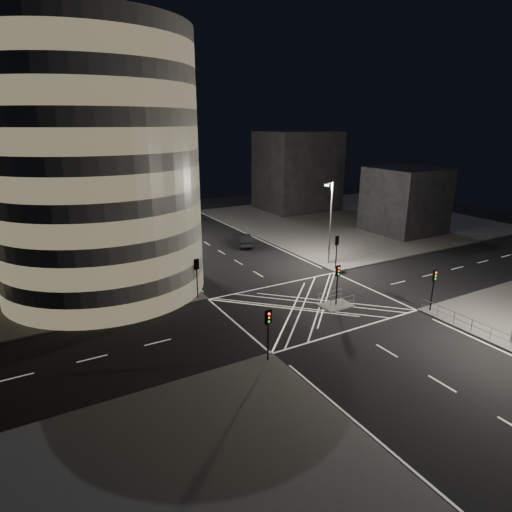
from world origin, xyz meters
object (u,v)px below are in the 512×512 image
traffic_signal_fl (197,271)px  traffic_signal_fr (337,246)px  traffic_signal_island (338,278)px  street_lamp_left_near (171,234)px  traffic_signal_nr (434,282)px  sedan (243,240)px  traffic_signal_nl (268,326)px  central_island (336,305)px  street_lamp_right_far (330,220)px  street_lamp_left_far (130,206)px

traffic_signal_fl → traffic_signal_fr: same height
traffic_signal_fl → traffic_signal_island: same height
traffic_signal_island → street_lamp_left_near: bearing=130.3°
traffic_signal_nr → sedan: bearing=99.5°
traffic_signal_fl → traffic_signal_island: 13.62m
traffic_signal_island → traffic_signal_nl: bearing=-153.9°
central_island → street_lamp_right_far: bearing=54.7°
traffic_signal_fr → street_lamp_left_near: bearing=164.1°
street_lamp_left_far → street_lamp_right_far: 28.23m
traffic_signal_fr → traffic_signal_nl: bearing=-142.3°
traffic_signal_fr → street_lamp_left_near: street_lamp_left_near is taller
central_island → traffic_signal_nl: (-10.80, -5.30, 2.84)m
traffic_signal_nl → traffic_signal_fr: same height
traffic_signal_nl → street_lamp_right_far: bearing=40.9°
traffic_signal_fl → street_lamp_left_far: bearing=91.6°
traffic_signal_island → street_lamp_left_near: 17.89m
central_island → traffic_signal_fr: size_ratio=0.75×
traffic_signal_nl → street_lamp_right_far: 24.27m
central_island → traffic_signal_fr: 11.10m
traffic_signal_nl → traffic_signal_nr: same height
street_lamp_left_far → traffic_signal_nr: bearing=-63.6°
traffic_signal_fl → street_lamp_left_near: (-0.64, 5.20, 2.63)m
traffic_signal_nr → sedan: (-4.73, 28.15, -2.06)m
traffic_signal_island → street_lamp_left_near: (-11.44, 13.50, 2.63)m
street_lamp_left_near → central_island: bearing=-49.7°
central_island → sedan: 22.96m
traffic_signal_nl → traffic_signal_fl: bearing=90.0°
traffic_signal_fr → traffic_signal_nr: bearing=-90.0°
central_island → traffic_signal_nl: traffic_signal_nl is taller
traffic_signal_nr → sedan: 28.62m
traffic_signal_fl → traffic_signal_fr: (17.60, 0.00, 0.00)m
central_island → street_lamp_left_near: 18.52m
traffic_signal_nr → street_lamp_right_far: 16.03m
central_island → street_lamp_left_near: (-11.44, 13.50, 5.47)m
central_island → street_lamp_left_far: street_lamp_left_far is taller
traffic_signal_nl → central_island: bearing=26.1°
sedan → central_island: bearing=100.9°
traffic_signal_fr → traffic_signal_island: size_ratio=1.00×
central_island → traffic_signal_nr: 9.08m
street_lamp_right_far → traffic_signal_fr: bearing=-106.1°
street_lamp_left_near → traffic_signal_island: bearing=-49.7°
sedan → traffic_signal_fl: bearing=64.6°
traffic_signal_nr → traffic_signal_island: size_ratio=1.00×
sedan → street_lamp_left_far: bearing=-16.5°
traffic_signal_nl → traffic_signal_nr: bearing=0.0°
traffic_signal_nr → street_lamp_left_near: size_ratio=0.40×
traffic_signal_nr → central_island: bearing=142.1°
street_lamp_left_near → sedan: (13.51, 9.35, -4.69)m
traffic_signal_fr → traffic_signal_nr: (0.00, -13.60, 0.00)m
traffic_signal_fl → central_island: bearing=-37.5°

